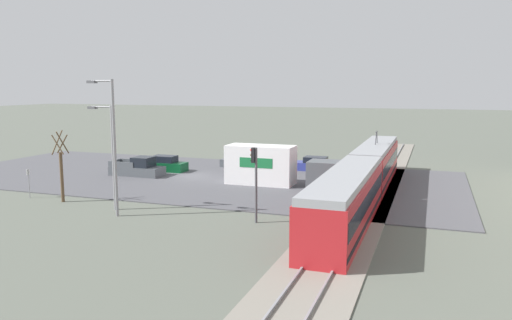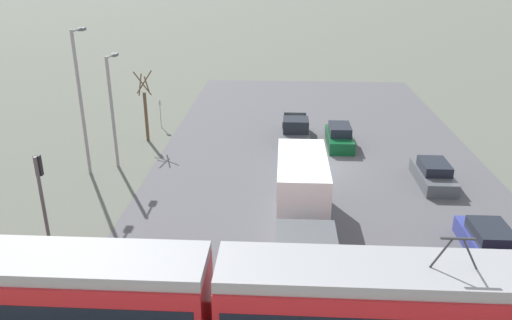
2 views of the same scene
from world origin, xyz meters
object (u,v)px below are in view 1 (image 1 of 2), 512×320
Objects in this scene: box_truck at (276,167)px; sedan_car_2 at (165,165)px; no_parking_sign at (29,180)px; street_lamp_near_crossing at (112,139)px; pickup_truck at (138,168)px; sedan_car_0 at (316,165)px; traffic_light_pole at (255,174)px; street_tree at (61,170)px; street_lamp_mid_block at (110,149)px; light_rail_tram at (364,178)px; sedan_car_1 at (242,161)px.

box_truck is 2.26× the size of sedan_car_2.
street_lamp_near_crossing is at bearing 76.00° from no_parking_sign.
pickup_truck is 17.79m from sedan_car_0.
box_truck is 2.11× the size of traffic_light_pole.
no_parking_sign is (14.23, -3.82, 0.66)m from sedan_car_2.
street_tree reaches higher than sedan_car_2.
sedan_car_2 is 16.20m from street_lamp_mid_block.
box_truck is (-3.36, -8.01, -0.08)m from light_rail_tram.
pickup_truck is 0.71× the size of street_lamp_mid_block.
street_lamp_near_crossing reaches higher than no_parking_sign.
pickup_truck is 11.24m from sedan_car_1.
pickup_truck is 13.64m from street_lamp_mid_block.
sedan_car_2 is at bearing -69.19° from sedan_car_0.
street_lamp_near_crossing is (2.16, 6.16, 2.74)m from street_tree.
sedan_car_0 is 15.44m from sedan_car_2.
street_lamp_near_crossing reaches higher than box_truck.
sedan_car_2 is (-6.51, -20.87, -1.01)m from light_rail_tram.
light_rail_tram is 18.52m from street_lamp_near_crossing.
box_truck is 17.46m from street_tree.
pickup_truck is at bearing -89.69° from box_truck.
no_parking_sign is at bearing -13.92° from pickup_truck.
traffic_light_pole reaches higher than sedan_car_2.
no_parking_sign is at bearing 151.89° from sedan_car_1.
box_truck is 13.98m from pickup_truck.
box_truck is 12.21m from traffic_light_pole.
pickup_truck is at bearing 137.57° from sedan_car_1.
street_lamp_mid_block is at bearing -89.39° from traffic_light_pole.
traffic_light_pole is at bearing 54.03° from pickup_truck.
box_truck reaches higher than no_parking_sign.
street_tree is at bearing 3.42° from pickup_truck.
light_rail_tram is 13.65m from sedan_car_0.
pickup_truck is 1.19× the size of sedan_car_0.
traffic_light_pole is at bearing -134.70° from sedan_car_2.
street_lamp_mid_block is (11.93, 5.61, 3.51)m from pickup_truck.
traffic_light_pole is 10.73m from street_lamp_mid_block.
traffic_light_pole is 0.66× the size of street_lamp_mid_block.
pickup_truck is 11.36m from no_parking_sign.
sedan_car_1 is (-11.59, -14.38, -1.08)m from light_rail_tram.
sedan_car_0 is 0.82× the size of street_tree.
box_truck reaches higher than sedan_car_0.
street_lamp_mid_block is at bearing -163.39° from sedan_car_2.
street_lamp_near_crossing reaches higher than street_lamp_mid_block.
street_tree is at bearing -49.58° from box_truck.
traffic_light_pole reaches higher than light_rail_tram.
street_lamp_near_crossing reaches higher than sedan_car_0.
no_parking_sign reaches higher than pickup_truck.
street_tree reaches higher than pickup_truck.
no_parking_sign is at bearing -93.75° from street_tree.
box_truck reaches higher than pickup_truck.
street_lamp_mid_block is at bearing 25.19° from pickup_truck.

